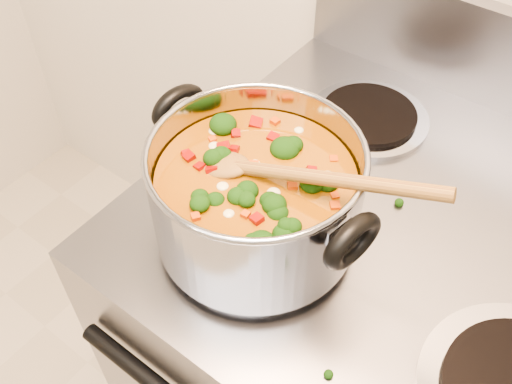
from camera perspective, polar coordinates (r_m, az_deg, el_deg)
electric_range at (r=1.17m, az=12.04°, el=-17.72°), size 0.76×0.68×1.08m
stockpot at (r=0.69m, az=0.01°, el=-0.32°), size 0.32×0.26×0.15m
wooden_spoon at (r=0.64m, az=1.75°, el=2.04°), size 0.30×0.10×0.09m
cooktop_crumbs at (r=0.71m, az=2.56°, el=-8.54°), size 0.34×0.14×0.01m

